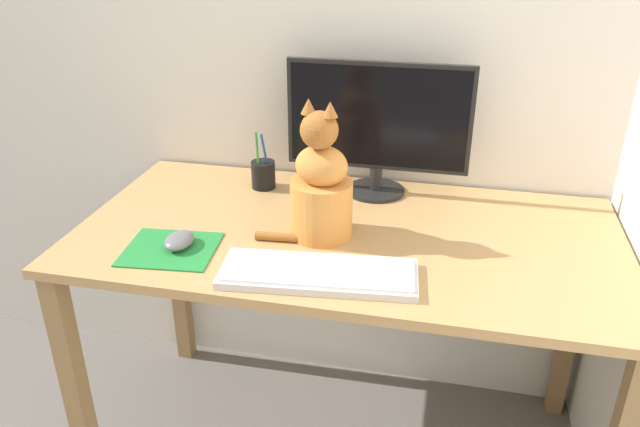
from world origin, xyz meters
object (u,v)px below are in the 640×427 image
object	(u,v)px
keyboard	(318,273)
cat	(321,187)
pen_cup	(263,174)
monitor	(378,124)
computer_mouse_left	(179,240)

from	to	relation	value
keyboard	cat	bearing A→B (deg)	95.38
pen_cup	monitor	bearing A→B (deg)	6.59
monitor	cat	size ratio (longest dim) A/B	1.46
keyboard	pen_cup	distance (m)	0.53
computer_mouse_left	keyboard	bearing A→B (deg)	-9.37
monitor	cat	bearing A→B (deg)	-108.20
computer_mouse_left	cat	bearing A→B (deg)	23.83
monitor	pen_cup	size ratio (longest dim) A/B	2.99
keyboard	computer_mouse_left	xyz separation A→B (m)	(-0.36, 0.06, 0.01)
monitor	keyboard	size ratio (longest dim) A/B	1.13
computer_mouse_left	pen_cup	xyz separation A→B (m)	(0.09, 0.40, 0.02)
monitor	pen_cup	bearing A→B (deg)	-173.41
keyboard	computer_mouse_left	bearing A→B (deg)	164.81
cat	computer_mouse_left	bearing A→B (deg)	-140.77
cat	pen_cup	xyz separation A→B (m)	(-0.23, 0.26, -0.09)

